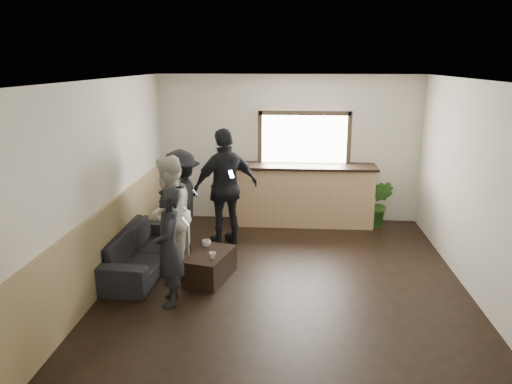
# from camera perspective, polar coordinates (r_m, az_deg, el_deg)

# --- Properties ---
(ground) EXTENTS (5.00, 6.00, 0.01)m
(ground) POSITION_cam_1_polar(r_m,az_deg,el_deg) (7.17, 3.21, -10.31)
(ground) COLOR black
(room_shell) EXTENTS (5.01, 6.01, 2.80)m
(room_shell) POSITION_cam_1_polar(r_m,az_deg,el_deg) (6.73, -2.89, 1.29)
(room_shell) COLOR silver
(room_shell) RESTS_ON ground
(bar_counter) EXTENTS (2.70, 0.68, 2.13)m
(bar_counter) POSITION_cam_1_polar(r_m,az_deg,el_deg) (9.50, 5.41, 0.10)
(bar_counter) COLOR tan
(bar_counter) RESTS_ON ground
(sofa) EXTENTS (0.93, 2.13, 0.61)m
(sofa) POSITION_cam_1_polar(r_m,az_deg,el_deg) (7.68, -13.06, -6.45)
(sofa) COLOR black
(sofa) RESTS_ON ground
(coffee_table) EXTENTS (0.69, 0.97, 0.39)m
(coffee_table) POSITION_cam_1_polar(r_m,az_deg,el_deg) (7.23, -5.26, -8.42)
(coffee_table) COLOR black
(coffee_table) RESTS_ON ground
(cup_a) EXTENTS (0.15, 0.15, 0.10)m
(cup_a) POSITION_cam_1_polar(r_m,az_deg,el_deg) (7.39, -5.69, -5.86)
(cup_a) COLOR silver
(cup_a) RESTS_ON coffee_table
(cup_b) EXTENTS (0.13, 0.13, 0.09)m
(cup_b) POSITION_cam_1_polar(r_m,az_deg,el_deg) (6.96, -4.99, -7.24)
(cup_b) COLOR silver
(cup_b) RESTS_ON coffee_table
(potted_plant) EXTENTS (0.61, 0.55, 0.91)m
(potted_plant) POSITION_cam_1_polar(r_m,az_deg,el_deg) (9.58, 13.82, -1.30)
(potted_plant) COLOR #2D6623
(potted_plant) RESTS_ON ground
(person_a) EXTENTS (0.50, 0.62, 1.54)m
(person_a) POSITION_cam_1_polar(r_m,az_deg,el_deg) (6.40, -9.93, -6.19)
(person_a) COLOR black
(person_a) RESTS_ON ground
(person_b) EXTENTS (0.69, 0.87, 1.72)m
(person_b) POSITION_cam_1_polar(r_m,az_deg,el_deg) (7.42, -9.89, -2.50)
(person_b) COLOR silver
(person_b) RESTS_ON ground
(person_c) EXTENTS (0.82, 1.19, 1.68)m
(person_c) POSITION_cam_1_polar(r_m,az_deg,el_deg) (8.11, -8.54, -1.10)
(person_c) COLOR black
(person_c) RESTS_ON ground
(person_d) EXTENTS (1.24, 1.03, 1.98)m
(person_d) POSITION_cam_1_polar(r_m,az_deg,el_deg) (8.31, -3.48, 0.50)
(person_d) COLOR black
(person_d) RESTS_ON ground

